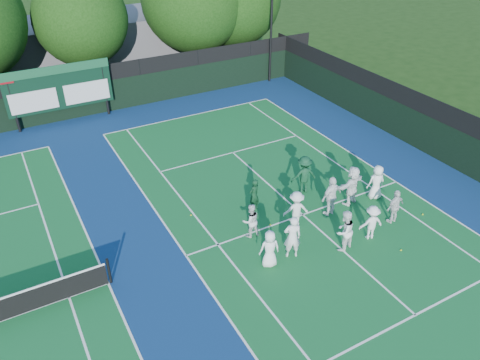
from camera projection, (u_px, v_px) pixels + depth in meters
ground at (317, 227)px, 19.50m from camera, size 120.00×120.00×0.00m
court_apron at (174, 260)px, 17.77m from camera, size 34.00×32.00×0.01m
near_court at (303, 215)px, 20.23m from camera, size 11.05×23.85×0.01m
back_fence at (78, 96)px, 28.16m from camera, size 34.00×0.08×3.00m
divider_fence_right at (453, 141)px, 23.21m from camera, size 0.08×32.00×3.00m
scoreboard at (59, 88)px, 27.00m from camera, size 6.00×0.21×3.55m
clubhouse at (106, 43)px, 35.39m from camera, size 18.00×6.00×4.00m
tree_c at (83, 21)px, 29.70m from camera, size 5.90×5.90×7.93m
tree_d at (196, 1)px, 32.70m from camera, size 7.34×7.34×9.11m
tennis_ball_0 at (270, 225)px, 19.59m from camera, size 0.07×0.07×0.07m
tennis_ball_2 at (401, 250)px, 18.22m from camera, size 0.07×0.07×0.07m
tennis_ball_3 at (191, 215)px, 20.17m from camera, size 0.07×0.07×0.07m
tennis_ball_5 at (423, 214)px, 20.22m from camera, size 0.07×0.07×0.07m
player_front_0 at (270, 249)px, 17.16m from camera, size 0.86×0.67×1.56m
player_front_1 at (292, 237)px, 17.52m from camera, size 0.79×0.66×1.84m
player_front_2 at (344, 231)px, 17.91m from camera, size 0.98×0.84×1.75m
player_front_3 at (371, 222)px, 18.54m from camera, size 1.08×0.78×1.51m
player_front_4 at (395, 206)px, 19.42m from camera, size 0.95×0.46×1.58m
player_back_0 at (251, 221)px, 18.66m from camera, size 0.77×0.62×1.50m
player_back_1 at (296, 209)px, 19.19m from camera, size 1.20×0.90×1.64m
player_back_2 at (331, 196)px, 19.80m from camera, size 1.15×0.62×1.87m
player_back_3 at (352, 185)px, 20.53m from camera, size 1.80×0.90×1.86m
player_back_4 at (376, 182)px, 20.93m from camera, size 0.90×0.68×1.66m
coach_left at (254, 195)px, 20.16m from camera, size 0.66×0.54×1.55m
coach_right at (304, 175)px, 21.30m from camera, size 1.32×0.94×1.85m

